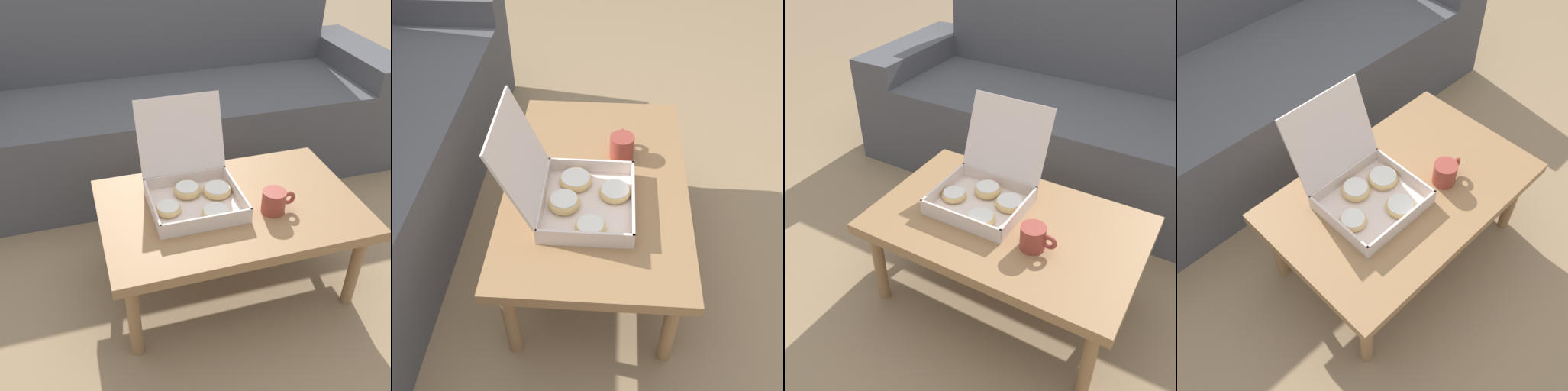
% 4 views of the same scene
% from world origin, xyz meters
% --- Properties ---
extents(ground_plane, '(12.00, 12.00, 0.00)m').
position_xyz_m(ground_plane, '(0.00, 0.00, 0.00)').
color(ground_plane, '#937756').
extents(couch, '(2.42, 0.82, 0.94)m').
position_xyz_m(couch, '(0.00, 0.81, 0.32)').
color(couch, '#4C4C51').
rests_on(couch, ground_plane).
extents(coffee_table, '(0.94, 0.60, 0.38)m').
position_xyz_m(coffee_table, '(0.00, -0.18, 0.34)').
color(coffee_table, '#997047').
rests_on(coffee_table, ground_plane).
extents(pastry_box, '(0.32, 0.40, 0.33)m').
position_xyz_m(pastry_box, '(-0.12, -0.12, 0.44)').
color(pastry_box, silver).
rests_on(pastry_box, coffee_table).
extents(coffee_mug, '(0.13, 0.08, 0.08)m').
position_xyz_m(coffee_mug, '(0.14, -0.26, 0.43)').
color(coffee_mug, '#993D33').
rests_on(coffee_mug, coffee_table).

